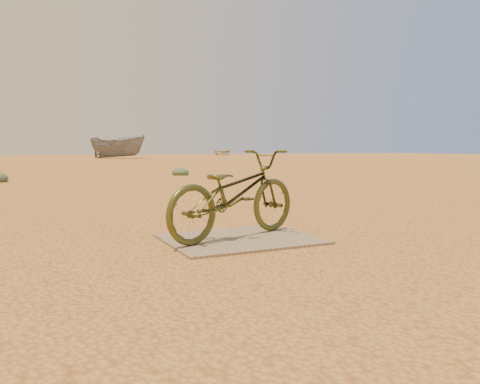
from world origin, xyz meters
name	(u,v)px	position (x,y,z in m)	size (l,w,h in m)	color
ground	(264,234)	(0.00, 0.00, 0.00)	(120.00, 120.00, 0.00)	#C18E40
plywood_board	(240,239)	(-0.35, -0.17, 0.01)	(1.34, 1.08, 0.02)	#847456
bicycle	(235,194)	(-0.38, -0.13, 0.43)	(0.53, 1.53, 0.81)	#44481D
boat_mid_right	(118,147)	(5.47, 35.88, 0.95)	(1.85, 4.93, 1.91)	slate
boat_far_right	(222,151)	(20.94, 49.68, 0.46)	(3.14, 4.40, 0.91)	silver
kale_b	(180,175)	(2.44, 10.02, 0.00)	(0.53, 0.53, 0.29)	#536A48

